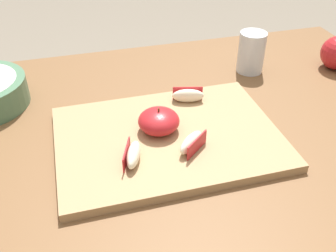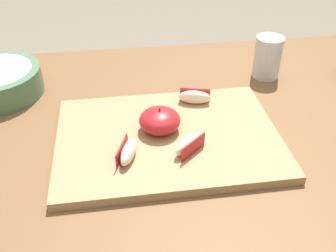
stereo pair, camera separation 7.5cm
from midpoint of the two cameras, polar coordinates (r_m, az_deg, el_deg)
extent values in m
cube|color=brown|center=(0.82, -2.97, -1.09)|extent=(1.27, 0.81, 0.03)
cube|color=brown|center=(1.50, 16.27, -1.48)|extent=(0.06, 0.06, 0.73)
cube|color=#A37F56|center=(0.77, -2.80, -1.85)|extent=(0.44, 0.31, 0.02)
ellipsoid|color=#B21E23|center=(0.76, -4.19, 0.65)|extent=(0.08, 0.08, 0.05)
cylinder|color=#4C3319|center=(0.75, -4.27, 2.19)|extent=(0.00, 0.00, 0.01)
ellipsoid|color=#F4EACC|center=(0.70, -8.19, -4.32)|extent=(0.05, 0.07, 0.03)
cube|color=#B21E23|center=(0.70, -9.19, -4.25)|extent=(0.03, 0.06, 0.03)
ellipsoid|color=#F4EACC|center=(0.85, 0.45, 4.40)|extent=(0.07, 0.04, 0.03)
cube|color=#B21E23|center=(0.87, 0.42, 4.84)|extent=(0.07, 0.02, 0.03)
ellipsoid|color=#F4EACC|center=(0.72, 0.44, -2.54)|extent=(0.07, 0.06, 0.03)
cube|color=#B21E23|center=(0.71, 1.29, -2.89)|extent=(0.05, 0.05, 0.03)
cylinder|color=silver|center=(1.02, 10.10, 10.58)|extent=(0.07, 0.07, 0.10)
camera|label=1|loc=(0.04, -92.86, -2.07)|focal=41.39mm
camera|label=2|loc=(0.04, 87.14, 2.07)|focal=41.39mm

